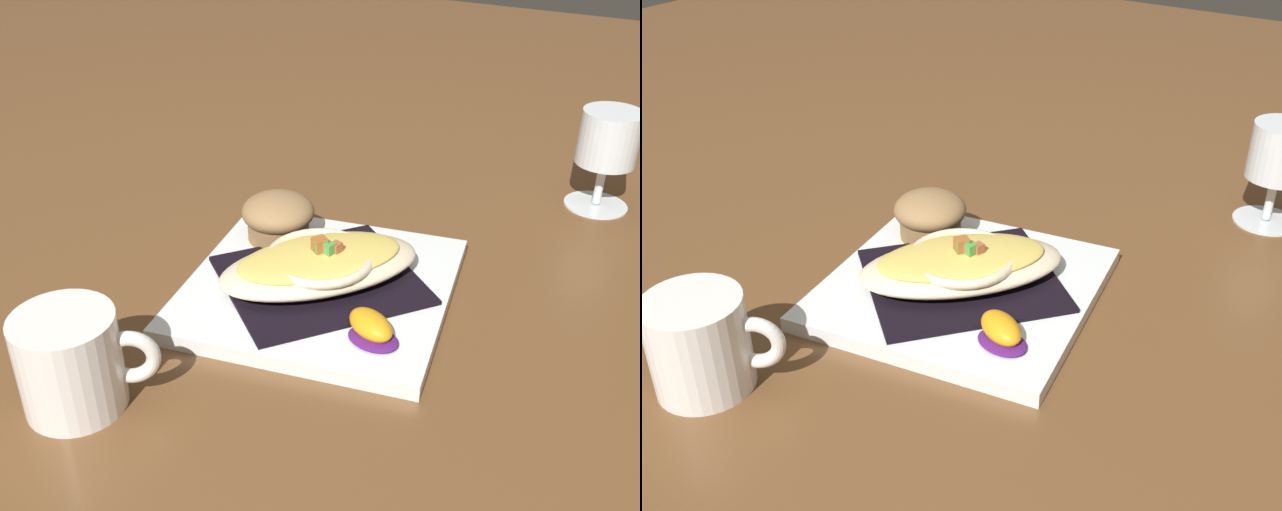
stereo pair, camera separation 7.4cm
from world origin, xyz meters
The scene contains 8 objects.
ground_plane centered at (0.00, 0.00, 0.00)m, with size 2.60×2.60×0.00m, color brown.
square_plate centered at (0.00, 0.00, 0.01)m, with size 0.25×0.25×0.02m, color white.
folded_napkin centered at (0.00, 0.00, 0.02)m, with size 0.18×0.16×0.00m, color black.
gratin_dish centered at (0.00, 0.00, 0.04)m, with size 0.21×0.22×0.04m.
muffin centered at (-0.08, 0.06, 0.04)m, with size 0.08×0.08×0.05m.
orange_garnish centered at (0.08, -0.06, 0.02)m, with size 0.06×0.05×0.02m.
coffee_mug centered at (-0.10, -0.23, 0.04)m, with size 0.11×0.08×0.09m.
stemmed_glass centered at (0.21, 0.32, 0.08)m, with size 0.07×0.07×0.12m.
Camera 1 is at (0.29, -0.56, 0.43)m, focal length 42.87 mm.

